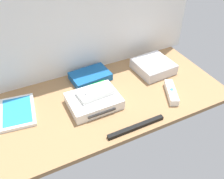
# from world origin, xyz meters

# --- Properties ---
(ground_plane) EXTENTS (1.00, 0.48, 0.02)m
(ground_plane) POSITION_xyz_m (0.00, 0.00, -0.01)
(ground_plane) COLOR #936D47
(ground_plane) RESTS_ON ground
(back_wall) EXTENTS (1.10, 0.01, 0.64)m
(back_wall) POSITION_xyz_m (0.00, 0.25, 0.32)
(back_wall) COLOR white
(back_wall) RESTS_ON ground
(game_console) EXTENTS (0.21, 0.17, 0.04)m
(game_console) POSITION_xyz_m (-0.09, -0.01, 0.02)
(game_console) COLOR white
(game_console) RESTS_ON ground_plane
(mini_computer) EXTENTS (0.18, 0.18, 0.05)m
(mini_computer) POSITION_xyz_m (0.27, 0.09, 0.03)
(mini_computer) COLOR silver
(mini_computer) RESTS_ON ground_plane
(game_case) EXTENTS (0.16, 0.21, 0.02)m
(game_case) POSITION_xyz_m (-0.39, 0.08, 0.01)
(game_case) COLOR white
(game_case) RESTS_ON ground_plane
(network_router) EXTENTS (0.19, 0.13, 0.03)m
(network_router) POSITION_xyz_m (-0.04, 0.16, 0.02)
(network_router) COLOR #145193
(network_router) RESTS_ON ground_plane
(remote_wand) EXTENTS (0.10, 0.15, 0.03)m
(remote_wand) POSITION_xyz_m (0.24, -0.11, 0.02)
(remote_wand) COLOR white
(remote_wand) RESTS_ON ground_plane
(remote_classic_pad) EXTENTS (0.15, 0.09, 0.02)m
(remote_classic_pad) POSITION_xyz_m (-0.08, -0.00, 0.05)
(remote_classic_pad) COLOR white
(remote_classic_pad) RESTS_ON game_console
(sensor_bar) EXTENTS (0.24, 0.02, 0.01)m
(sensor_bar) POSITION_xyz_m (-0.00, -0.21, 0.01)
(sensor_bar) COLOR black
(sensor_bar) RESTS_ON ground_plane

